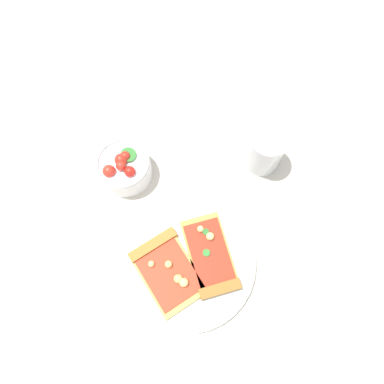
{
  "coord_description": "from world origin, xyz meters",
  "views": [
    {
      "loc": [
        -0.14,
        -0.05,
        0.72
      ],
      "look_at": [
        0.1,
        -0.03,
        0.03
      ],
      "focal_mm": 34.0,
      "sensor_mm": 36.0,
      "label": 1
    }
  ],
  "objects_px": {
    "plate": "(188,262)",
    "soda_glass": "(265,151)",
    "pizza_slice_near": "(167,268)",
    "salad_bowl": "(124,167)",
    "pizza_slice_far": "(211,259)"
  },
  "relations": [
    {
      "from": "pizza_slice_near",
      "to": "salad_bowl",
      "type": "relative_size",
      "value": 1.57
    },
    {
      "from": "plate",
      "to": "soda_glass",
      "type": "distance_m",
      "value": 0.27
    },
    {
      "from": "salad_bowl",
      "to": "plate",
      "type": "bearing_deg",
      "value": -140.81
    },
    {
      "from": "pizza_slice_near",
      "to": "pizza_slice_far",
      "type": "height_order",
      "value": "pizza_slice_near"
    },
    {
      "from": "salad_bowl",
      "to": "soda_glass",
      "type": "bearing_deg",
      "value": -79.91
    },
    {
      "from": "pizza_slice_far",
      "to": "soda_glass",
      "type": "height_order",
      "value": "soda_glass"
    },
    {
      "from": "pizza_slice_far",
      "to": "salad_bowl",
      "type": "relative_size",
      "value": 1.55
    },
    {
      "from": "plate",
      "to": "salad_bowl",
      "type": "relative_size",
      "value": 2.38
    },
    {
      "from": "pizza_slice_far",
      "to": "salad_bowl",
      "type": "xyz_separation_m",
      "value": [
        0.17,
        0.19,
        0.01
      ]
    },
    {
      "from": "plate",
      "to": "pizza_slice_near",
      "type": "xyz_separation_m",
      "value": [
        -0.02,
        0.04,
        0.01
      ]
    },
    {
      "from": "pizza_slice_near",
      "to": "soda_glass",
      "type": "relative_size",
      "value": 1.7
    },
    {
      "from": "pizza_slice_near",
      "to": "soda_glass",
      "type": "distance_m",
      "value": 0.31
    },
    {
      "from": "plate",
      "to": "soda_glass",
      "type": "relative_size",
      "value": 2.58
    },
    {
      "from": "pizza_slice_near",
      "to": "soda_glass",
      "type": "height_order",
      "value": "soda_glass"
    },
    {
      "from": "plate",
      "to": "pizza_slice_near",
      "type": "distance_m",
      "value": 0.04
    }
  ]
}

